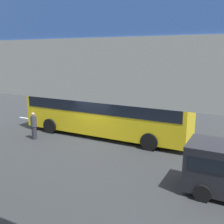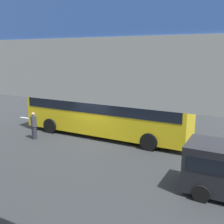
{
  "view_description": "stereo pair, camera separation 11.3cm",
  "coord_description": "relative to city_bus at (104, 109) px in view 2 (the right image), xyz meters",
  "views": [
    {
      "loc": [
        -8.7,
        14.22,
        5.57
      ],
      "look_at": [
        -0.52,
        -1.42,
        1.6
      ],
      "focal_mm": 42.52,
      "sensor_mm": 36.0,
      "label": 1
    },
    {
      "loc": [
        -8.8,
        14.17,
        5.57
      ],
      "look_at": [
        -0.52,
        -1.42,
        1.6
      ],
      "focal_mm": 42.52,
      "sensor_mm": 36.0,
      "label": 2
    }
  ],
  "objects": [
    {
      "name": "lane_dash_left",
      "position": [
        -3.84,
        -1.11,
        -1.88
      ],
      "size": [
        2.0,
        0.2,
        0.01
      ],
      "primitive_type": "cube",
      "color": "silver",
      "rests_on": "ground"
    },
    {
      "name": "traffic_sign",
      "position": [
        3.04,
        -3.61,
        0.01
      ],
      "size": [
        0.08,
        0.6,
        2.8
      ],
      "color": "slate",
      "rests_on": "ground"
    },
    {
      "name": "lane_dash_centre",
      "position": [
        0.16,
        -1.11,
        -1.88
      ],
      "size": [
        2.0,
        0.2,
        0.01
      ],
      "primitive_type": "cube",
      "color": "silver",
      "rests_on": "ground"
    },
    {
      "name": "pedestrian",
      "position": [
        3.71,
        2.82,
        -1.0
      ],
      "size": [
        0.38,
        0.38,
        1.79
      ],
      "color": "#2D2D38",
      "rests_on": "ground"
    },
    {
      "name": "city_bus",
      "position": [
        0.0,
        0.0,
        0.0
      ],
      "size": [
        11.54,
        2.85,
        3.15
      ],
      "color": "yellow",
      "rests_on": "ground"
    },
    {
      "name": "ground",
      "position": [
        0.16,
        1.0,
        -1.88
      ],
      "size": [
        80.0,
        80.0,
        0.0
      ],
      "primitive_type": "plane",
      "color": "#2D3033"
    },
    {
      "name": "lane_dash_right",
      "position": [
        4.16,
        -1.11,
        -1.88
      ],
      "size": [
        2.0,
        0.2,
        0.01
      ],
      "primitive_type": "cube",
      "color": "silver",
      "rests_on": "ground"
    },
    {
      "name": "lane_dash_rightmost",
      "position": [
        8.16,
        -1.11,
        -1.88
      ],
      "size": [
        2.0,
        0.2,
        0.01
      ],
      "primitive_type": "cube",
      "color": "silver",
      "rests_on": "ground"
    }
  ]
}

